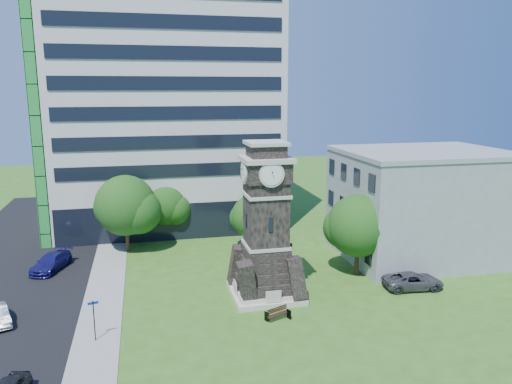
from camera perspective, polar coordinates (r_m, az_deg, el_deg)
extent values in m
plane|color=#355F1B|center=(38.10, -2.66, -13.24)|extent=(160.00, 160.00, 0.00)
cube|color=gray|center=(42.33, -16.93, -11.09)|extent=(3.00, 70.00, 0.06)
cube|color=beige|center=(40.38, 1.10, -11.42)|extent=(5.40, 5.40, 0.40)
cube|color=beige|center=(40.25, 1.10, -10.96)|extent=(4.80, 4.80, 0.30)
cube|color=black|center=(38.17, 1.14, -1.72)|extent=(3.00, 3.00, 6.40)
cube|color=beige|center=(38.98, 1.12, -6.01)|extent=(3.25, 3.25, 0.25)
cube|color=beige|center=(37.95, 1.14, -0.25)|extent=(3.25, 3.25, 0.25)
cube|color=black|center=(37.00, 1.70, -3.76)|extent=(0.35, 0.08, 1.10)
cube|color=black|center=(37.62, 1.15, 2.43)|extent=(3.30, 3.30, 1.60)
cube|color=beige|center=(37.48, 1.16, 3.79)|extent=(3.70, 3.70, 0.35)
cylinder|color=white|center=(35.93, 1.84, 1.99)|extent=(1.56, 0.06, 1.56)
cylinder|color=white|center=(37.23, -1.49, 2.33)|extent=(0.06, 1.56, 1.56)
cube|color=black|center=(37.40, 1.16, 4.70)|extent=(2.60, 2.60, 0.90)
cube|color=beige|center=(37.34, 1.17, 5.61)|extent=(3.00, 3.00, 0.25)
cube|color=silver|center=(60.12, -10.16, 9.58)|extent=(25.00, 15.00, 28.00)
cube|color=black|center=(54.74, -9.32, -3.32)|extent=(24.50, 0.80, 4.00)
cube|color=#999C9F|center=(50.65, 18.40, -1.50)|extent=(15.00, 12.00, 10.00)
cube|color=#999C9F|center=(49.77, 18.79, 4.33)|extent=(15.20, 12.20, 0.40)
imported|color=navy|center=(49.01, -22.38, -7.43)|extent=(3.63, 5.41, 1.45)
imported|color=#46474B|center=(43.32, 17.51, -9.66)|extent=(5.07, 2.70, 1.36)
cube|color=black|center=(36.20, 1.21, -14.05)|extent=(0.06, 0.44, 0.68)
cube|color=black|center=(36.60, 3.78, -13.77)|extent=(0.06, 0.44, 0.68)
cube|color=#372512|center=(36.35, 2.50, -13.77)|extent=(1.74, 0.46, 0.04)
cube|color=#372512|center=(36.42, 2.42, -13.25)|extent=(1.74, 0.04, 0.39)
cylinder|color=black|center=(34.76, -18.00, -13.85)|extent=(0.07, 0.07, 2.82)
cube|color=navy|center=(34.25, -18.13, -11.98)|extent=(0.68, 0.05, 0.17)
cylinder|color=#332114|center=(51.96, -14.48, -5.09)|extent=(0.40, 0.40, 2.74)
sphere|color=#245B1B|center=(51.11, -14.67, -1.49)|extent=(6.04, 6.04, 6.04)
sphere|color=#245B1B|center=(50.61, -13.29, -2.17)|extent=(4.53, 4.53, 4.53)
sphere|color=#245B1B|center=(51.96, -15.80, -1.68)|extent=(4.23, 4.23, 4.23)
cylinder|color=#332114|center=(55.71, -10.22, -4.05)|extent=(0.34, 0.34, 2.18)
sphere|color=#245519|center=(55.05, -10.32, -1.38)|extent=(4.84, 4.84, 4.84)
sphere|color=#245519|center=(54.73, -9.27, -1.88)|extent=(3.63, 3.63, 3.63)
sphere|color=#245519|center=(55.67, -11.22, -1.53)|extent=(3.39, 3.39, 3.39)
cylinder|color=#332114|center=(50.92, -0.34, -5.47)|extent=(0.34, 0.34, 2.02)
sphere|color=#265017|center=(50.25, -0.34, -2.79)|extent=(4.36, 4.36, 4.36)
sphere|color=#265017|center=(50.13, 0.74, -3.29)|extent=(3.27, 3.27, 3.27)
sphere|color=#265017|center=(50.66, -1.32, -2.93)|extent=(3.05, 3.05, 3.05)
cylinder|color=#332114|center=(45.08, 11.44, -7.66)|extent=(0.38, 0.38, 2.58)
sphere|color=#1B5719|center=(44.14, 11.60, -3.79)|extent=(5.44, 5.44, 5.44)
sphere|color=#1B5719|center=(44.26, 13.15, -4.50)|extent=(4.08, 4.08, 4.08)
sphere|color=#1B5719|center=(44.44, 10.11, -4.01)|extent=(3.81, 3.81, 3.81)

